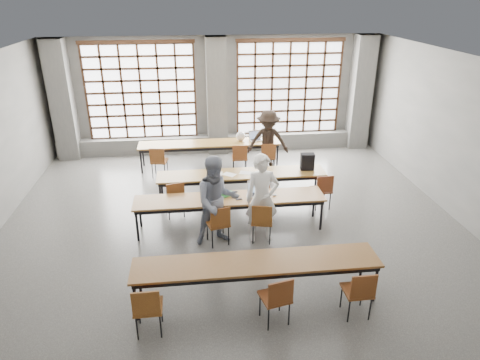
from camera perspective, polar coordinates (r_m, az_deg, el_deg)
The scene contains 39 objects.
floor at distance 8.96m, azimuth -0.63°, elevation -7.78°, with size 11.00×11.00×0.00m, color #4C4C4A.
ceiling at distance 7.69m, azimuth -0.75°, elevation 14.90°, with size 11.00×11.00×0.00m, color silver.
wall_back at distance 13.42m, azimuth -3.19°, elevation 11.28°, with size 10.00×10.00×0.00m, color #5D5C5A.
wall_right at distance 9.97m, azimuth 29.29°, elevation 3.56°, with size 11.00×11.00×0.00m, color #5D5C5A.
column_left at distance 13.64m, azimuth -22.62°, elevation 9.70°, with size 0.60×0.55×3.50m, color #595956.
column_mid at distance 13.14m, azimuth -3.11°, elevation 11.01°, with size 0.60×0.55×3.50m, color #595956.
column_right at distance 14.14m, azimuth 15.76°, elevation 11.11°, with size 0.60×0.55×3.50m, color #595956.
window_left at distance 13.36m, azimuth -13.05°, elevation 11.32°, with size 3.32×0.12×3.00m.
window_right at distance 13.62m, azimuth 6.51°, elevation 12.02°, with size 3.32×0.12×3.00m.
sill_ledge at distance 13.64m, azimuth -2.99°, elevation 4.95°, with size 9.80×0.35×0.50m, color #595956.
desk_row_a at distance 12.26m, azimuth -4.09°, elevation 4.71°, with size 4.00×0.70×0.73m.
desk_row_b at distance 10.18m, azimuth 0.23°, elevation 0.60°, with size 4.00×0.70×0.73m.
desk_row_c at distance 9.01m, azimuth -1.36°, elevation -2.74°, with size 4.00×0.70×0.73m.
desk_row_d at distance 7.04m, azimuth 2.23°, elevation -11.26°, with size 4.00×0.70×0.73m.
chair_back_left at distance 11.74m, azimuth -10.82°, elevation 2.76°, with size 0.48×0.49×0.88m.
chair_back_mid at distance 11.77m, azimuth -0.04°, elevation 3.26°, with size 0.44×0.45×0.88m.
chair_back_right at distance 11.88m, azimuth 3.78°, elevation 3.42°, with size 0.46×0.47×0.88m.
chair_mid_left at distance 9.62m, azimuth -8.71°, elevation -2.03°, with size 0.52×0.52×0.88m.
chair_mid_centre at distance 9.72m, azimuth 2.88°, elevation -1.46°, with size 0.52×0.52×0.88m.
chair_mid_right at distance 10.04m, azimuth 10.95°, elevation -1.04°, with size 0.45×0.46×0.88m.
chair_front_left at distance 8.50m, azimuth -2.85°, elevation -5.51°, with size 0.51×0.51×0.88m.
chair_front_right at distance 8.58m, azimuth 2.94°, elevation -5.18°, with size 0.50×0.50×0.88m.
chair_near_left at distance 6.60m, azimuth -12.25°, elevation -16.08°, with size 0.43×0.43×0.88m.
chair_near_mid at distance 6.66m, azimuth 4.97°, elevation -15.12°, with size 0.50×0.51×0.88m.
chair_near_right at distance 6.99m, azimuth 15.66°, elevation -13.87°, with size 0.43×0.43×0.88m.
student_male at distance 8.52m, azimuth 2.96°, elevation -2.48°, with size 0.67×0.44×1.85m, color white.
student_female at distance 8.42m, azimuth -3.09°, elevation -2.80°, with size 0.90×0.70×1.85m, color #19264C.
student_back at distance 11.89m, azimuth 3.76°, elevation 5.16°, with size 1.13×0.65×1.75m, color black.
laptop_front at distance 9.11m, azimuth 2.08°, elevation -1.53°, with size 0.41×0.36×0.26m.
laptop_back at distance 12.44m, azimuth 2.09°, elevation 5.67°, with size 0.39×0.35×0.26m.
mouse at distance 9.07m, azimuth 4.63°, elevation -2.00°, with size 0.10×0.06×0.04m, color silver.
green_box at distance 9.02m, azimuth -1.73°, elevation -1.90°, with size 0.25×0.09×0.09m, color green.
phone at distance 8.90m, azimuth -0.15°, elevation -2.55°, with size 0.13×0.06×0.01m, color black.
paper_sheet_a at distance 10.15m, azimuth -3.17°, elevation 0.89°, with size 0.30×0.21×0.00m, color silver.
paper_sheet_b at distance 10.08m, azimuth -1.43°, elevation 0.75°, with size 0.30×0.21×0.00m, color white.
paper_sheet_c at distance 10.17m, azimuth 0.79°, elevation 0.97°, with size 0.30×0.21×0.00m, color silver.
backpack at distance 10.43m, azimuth 8.97°, elevation 2.44°, with size 0.32×0.20×0.40m, color black.
plastic_bag at distance 12.30m, azimuth 0.08°, elevation 5.87°, with size 0.26×0.21×0.29m, color white.
red_pouch at distance 6.69m, azimuth -12.18°, elevation -15.88°, with size 0.20×0.08×0.06m, color #AF2315.
Camera 1 is at (-0.78, -7.55, 4.75)m, focal length 32.00 mm.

